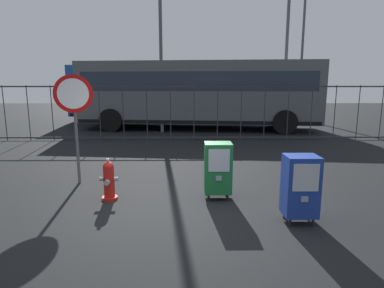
{
  "coord_description": "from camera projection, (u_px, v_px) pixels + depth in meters",
  "views": [
    {
      "loc": [
        0.24,
        -4.9,
        2.04
      ],
      "look_at": [
        0.3,
        1.2,
        0.9
      ],
      "focal_mm": 30.12,
      "sensor_mm": 36.0,
      "label": 1
    }
  ],
  "objects": [
    {
      "name": "street_light_far_left",
      "position": [
        303.0,
        41.0,
        18.25
      ],
      "size": [
        0.32,
        0.32,
        7.73
      ],
      "color": "#4C4F54",
      "rests_on": "ground_plane"
    },
    {
      "name": "street_light_near_right",
      "position": [
        287.0,
        35.0,
        14.51
      ],
      "size": [
        0.32,
        0.32,
        7.28
      ],
      "color": "#4C4F54",
      "rests_on": "ground_plane"
    },
    {
      "name": "fire_hydrant",
      "position": [
        109.0,
        181.0,
        5.72
      ],
      "size": [
        0.33,
        0.31,
        0.75
      ],
      "color": "red",
      "rests_on": "ground_plane"
    },
    {
      "name": "bus_far",
      "position": [
        169.0,
        90.0,
        18.0
      ],
      "size": [
        10.56,
        2.99,
        3.0
      ],
      "rotation": [
        0.0,
        0.0,
        0.03
      ],
      "color": "#19519E",
      "rests_on": "ground_plane"
    },
    {
      "name": "street_light_near_left",
      "position": [
        160.0,
        23.0,
        13.01
      ],
      "size": [
        0.32,
        0.32,
        7.77
      ],
      "color": "#4C4F54",
      "rests_on": "ground_plane"
    },
    {
      "name": "fence_barrier",
      "position": [
        182.0,
        113.0,
        11.69
      ],
      "size": [
        18.03,
        0.04,
        2.0
      ],
      "color": "#2D2D33",
      "rests_on": "ground_plane"
    },
    {
      "name": "ground_plane",
      "position": [
        174.0,
        212.0,
        5.19
      ],
      "size": [
        60.0,
        60.0,
        0.0
      ],
      "primitive_type": "plane",
      "color": "black"
    },
    {
      "name": "stop_sign",
      "position": [
        74.0,
        106.0,
        6.44
      ],
      "size": [
        0.71,
        0.31,
        2.23
      ],
      "color": "#4C4F54",
      "rests_on": "ground_plane"
    },
    {
      "name": "bus_near",
      "position": [
        198.0,
        91.0,
        14.52
      ],
      "size": [
        10.71,
        3.66,
        3.0
      ],
      "rotation": [
        0.0,
        0.0,
        -0.11
      ],
      "color": "#4C5156",
      "rests_on": "ground_plane"
    },
    {
      "name": "newspaper_box_primary",
      "position": [
        300.0,
        186.0,
        4.73
      ],
      "size": [
        0.48,
        0.42,
        1.02
      ],
      "color": "black",
      "rests_on": "ground_plane"
    },
    {
      "name": "newspaper_box_secondary",
      "position": [
        218.0,
        168.0,
        5.74
      ],
      "size": [
        0.48,
        0.42,
        1.02
      ],
      "color": "black",
      "rests_on": "ground_plane"
    }
  ]
}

